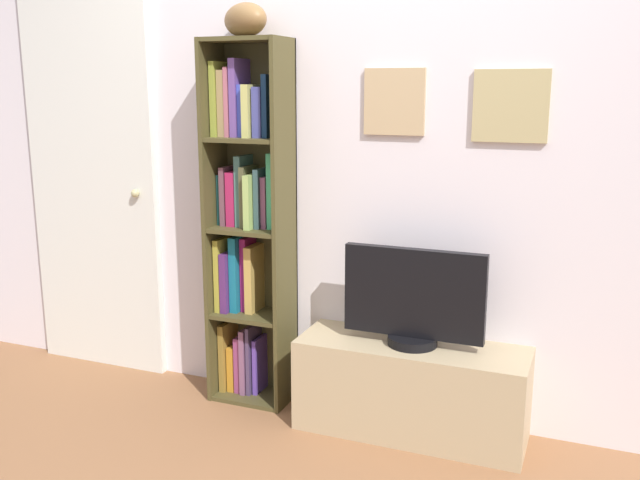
# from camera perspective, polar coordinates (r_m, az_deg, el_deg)

# --- Properties ---
(back_wall) EXTENTS (4.80, 0.08, 2.38)m
(back_wall) POSITION_cam_1_polar(r_m,az_deg,el_deg) (3.27, 2.89, 6.27)
(back_wall) COLOR silver
(back_wall) RESTS_ON ground
(bookshelf) EXTENTS (0.39, 0.24, 1.76)m
(bookshelf) POSITION_cam_1_polar(r_m,az_deg,el_deg) (3.40, -5.89, 1.31)
(bookshelf) COLOR #474022
(bookshelf) RESTS_ON ground
(football) EXTENTS (0.32, 0.28, 0.15)m
(football) POSITION_cam_1_polar(r_m,az_deg,el_deg) (3.32, -6.12, 17.42)
(football) COLOR olive
(football) RESTS_ON bookshelf
(tv_stand) EXTENTS (1.02, 0.35, 0.42)m
(tv_stand) POSITION_cam_1_polar(r_m,az_deg,el_deg) (3.23, 7.41, -11.96)
(tv_stand) COLOR tan
(tv_stand) RESTS_ON ground
(television) EXTENTS (0.62, 0.22, 0.44)m
(television) POSITION_cam_1_polar(r_m,az_deg,el_deg) (3.09, 7.64, -4.81)
(television) COLOR black
(television) RESTS_ON tv_stand
(door) EXTENTS (0.80, 0.09, 2.08)m
(door) POSITION_cam_1_polar(r_m,az_deg,el_deg) (3.98, -18.03, 4.54)
(door) COLOR silver
(door) RESTS_ON ground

